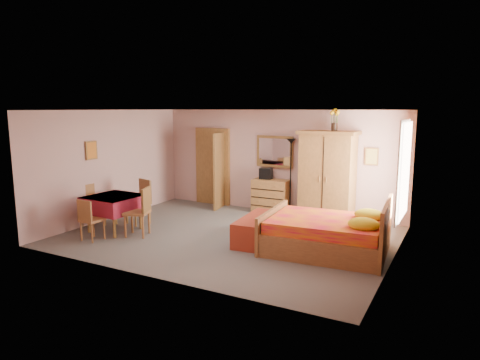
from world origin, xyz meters
The scene contains 23 objects.
floor centered at (0.00, 0.00, 0.00)m, with size 6.50×6.50×0.00m, color slate.
ceiling centered at (0.00, 0.00, 2.60)m, with size 6.50×6.50×0.00m, color brown.
wall_back centered at (0.00, 2.50, 1.30)m, with size 6.50×0.10×2.60m, color tan.
wall_front centered at (0.00, -2.50, 1.30)m, with size 6.50×0.10×2.60m, color tan.
wall_left centered at (-3.25, 0.00, 1.30)m, with size 0.10×5.00×2.60m, color tan.
wall_right centered at (3.25, 0.00, 1.30)m, with size 0.10×5.00×2.60m, color tan.
doorway centered at (-1.90, 2.47, 1.02)m, with size 1.06×0.12×2.15m, color #9E6B35.
window centered at (3.21, 1.20, 1.45)m, with size 0.08×1.40×1.95m, color white.
picture_left centered at (-3.22, -0.60, 1.70)m, with size 0.04×0.32×0.42m, color orange.
picture_back centered at (2.35, 2.47, 1.55)m, with size 0.30×0.04×0.40m, color #D8BF59.
chest_of_drawers centered at (-0.05, 2.25, 0.43)m, with size 0.91×0.45×0.86m, color #AC733A.
wall_mirror centered at (-0.05, 2.46, 1.55)m, with size 1.01×0.05×0.80m, color white.
stereo centered at (-0.21, 2.28, 1.00)m, with size 0.30×0.22×0.28m, color black.
floor_lamp centered at (0.43, 2.36, 0.95)m, with size 0.24×0.24×1.90m, color black.
wardrobe centered at (1.41, 2.19, 1.06)m, with size 1.35×0.70×2.12m, color #A57038.
sunflower_vase centered at (1.53, 2.21, 2.38)m, with size 0.20×0.20×0.51m, color #E9B313.
bed centered at (2.06, 0.02, 0.51)m, with size 2.20×1.74×1.02m, color red.
bench centered at (0.66, -0.02, 0.25)m, with size 0.55×1.48×0.49m, color maroon.
dining_table centered at (-2.38, -0.82, 0.39)m, with size 1.06×1.06×0.77m, color maroon.
chair_south centered at (-2.30, -1.53, 0.43)m, with size 0.39×0.39×0.85m, color #A16536.
chair_north centered at (-2.33, -0.13, 0.51)m, with size 0.46×0.46×1.01m, color #9F6B35.
chair_west centered at (-3.08, -0.78, 0.47)m, with size 0.43×0.43×0.94m, color olive.
chair_east centered at (-1.71, -0.87, 0.51)m, with size 0.46×0.46×1.02m, color #AC6B3A.
Camera 1 is at (4.25, -7.50, 2.64)m, focal length 32.00 mm.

